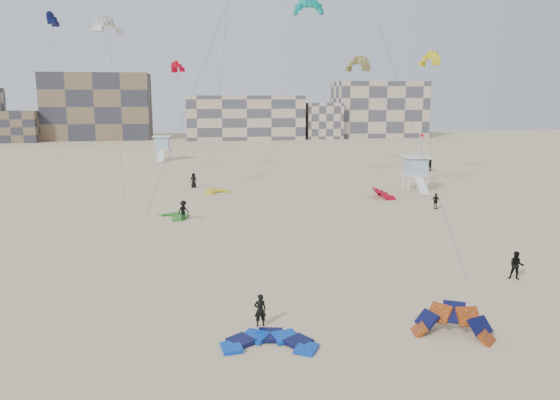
{
  "coord_description": "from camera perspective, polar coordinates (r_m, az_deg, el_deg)",
  "views": [
    {
      "loc": [
        -4.02,
        -24.59,
        11.22
      ],
      "look_at": [
        0.77,
        6.0,
        5.44
      ],
      "focal_mm": 35.0,
      "sensor_mm": 36.0,
      "label": 1
    }
  ],
  "objects": [
    {
      "name": "kite_fly_yellow",
      "position": [
        78.81,
        15.37,
        13.91
      ],
      "size": [
        4.3,
        4.61,
        16.52
      ],
      "rotation": [
        0.0,
        0.0,
        -1.34
      ],
      "color": "yellow",
      "rests_on": "ground"
    },
    {
      "name": "lifeguard_tower_far",
      "position": [
        103.22,
        -12.21,
        5.32
      ],
      "size": [
        3.33,
        6.15,
        4.44
      ],
      "rotation": [
        0.0,
        0.0,
        -0.06
      ],
      "color": "white",
      "rests_on": "ground"
    },
    {
      "name": "condo_mid",
      "position": [
        155.31,
        -3.76,
        8.62
      ],
      "size": [
        32.0,
        16.0,
        12.0
      ],
      "primitive_type": "cube",
      "color": "#C8AD93",
      "rests_on": "ground"
    },
    {
      "name": "kitesurfer_e",
      "position": [
        70.43,
        -9.03,
        2.05
      ],
      "size": [
        1.03,
        0.78,
        1.89
      ],
      "primitive_type": "imported",
      "rotation": [
        0.0,
        0.0,
        -0.21
      ],
      "color": "black",
      "rests_on": "ground"
    },
    {
      "name": "kitesurfer_b",
      "position": [
        37.46,
        23.48,
        -6.31
      ],
      "size": [
        1.11,
        1.03,
        1.82
      ],
      "primitive_type": "imported",
      "rotation": [
        0.0,
        0.0,
        -0.51
      ],
      "color": "black",
      "rests_on": "ground"
    },
    {
      "name": "kite_ground_green",
      "position": [
        53.19,
        -10.99,
        -1.8
      ],
      "size": [
        4.64,
        4.54,
        1.13
      ],
      "primitive_type": null,
      "rotation": [
        0.14,
        0.0,
        -1.11
      ],
      "color": "#3A8220",
      "rests_on": "ground"
    },
    {
      "name": "condo_west_b",
      "position": [
        160.72,
        -18.45,
        9.25
      ],
      "size": [
        28.0,
        14.0,
        18.0
      ],
      "primitive_type": "cube",
      "color": "brown",
      "rests_on": "ground"
    },
    {
      "name": "flagpole",
      "position": [
        68.19,
        14.27,
        4.05
      ],
      "size": [
        0.59,
        0.09,
        7.32
      ],
      "color": "white",
      "rests_on": "ground"
    },
    {
      "name": "kite_fly_grey",
      "position": [
        62.05,
        -17.52,
        16.88
      ],
      "size": [
        4.91,
        8.24,
        18.98
      ],
      "rotation": [
        0.0,
        0.0,
        0.89
      ],
      "color": "silver",
      "rests_on": "ground"
    },
    {
      "name": "condo_fill_left",
      "position": [
        159.53,
        -25.85,
        6.93
      ],
      "size": [
        12.0,
        10.0,
        8.0
      ],
      "primitive_type": "cube",
      "color": "brown",
      "rests_on": "ground"
    },
    {
      "name": "kite_fly_teal_b",
      "position": [
        80.29,
        2.99,
        19.34
      ],
      "size": [
        7.5,
        7.23,
        23.96
      ],
      "rotation": [
        0.0,
        0.0,
        -0.24
      ],
      "color": "#008E7C",
      "rests_on": "ground"
    },
    {
      "name": "lifeguard_tower_near",
      "position": [
        69.43,
        13.99,
        2.72
      ],
      "size": [
        3.3,
        5.96,
        4.25
      ],
      "rotation": [
        0.0,
        0.0,
        -0.1
      ],
      "color": "white",
      "rests_on": "ground"
    },
    {
      "name": "kite_ground_red_far",
      "position": [
        63.89,
        10.79,
        0.27
      ],
      "size": [
        3.97,
        3.79,
        3.33
      ],
      "primitive_type": null,
      "rotation": [
        0.57,
        0.0,
        1.54
      ],
      "color": "red",
      "rests_on": "ground"
    },
    {
      "name": "kitesurfer_d",
      "position": [
        58.26,
        15.97,
        -0.12
      ],
      "size": [
        0.93,
        1.0,
        1.65
      ],
      "primitive_type": "imported",
      "rotation": [
        0.0,
        0.0,
        2.28
      ],
      "color": "black",
      "rests_on": "ground"
    },
    {
      "name": "kite_fly_navy",
      "position": [
        77.57,
        -22.69,
        16.95
      ],
      "size": [
        3.28,
        8.64,
        21.07
      ],
      "rotation": [
        0.0,
        0.0,
        1.62
      ],
      "color": "#0E1040",
      "rests_on": "ground"
    },
    {
      "name": "kitesurfer_main",
      "position": [
        27.7,
        -2.09,
        -11.43
      ],
      "size": [
        0.63,
        0.43,
        1.69
      ],
      "primitive_type": "imported",
      "rotation": [
        0.0,
        0.0,
        3.18
      ],
      "color": "black",
      "rests_on": "ground"
    },
    {
      "name": "kite_ground_yellow",
      "position": [
        66.16,
        -6.56,
        0.74
      ],
      "size": [
        4.64,
        4.71,
        1.61
      ],
      "primitive_type": null,
      "rotation": [
        0.23,
        0.0,
        0.54
      ],
      "color": "yellow",
      "rests_on": "ground"
    },
    {
      "name": "kite_fly_red",
      "position": [
        81.92,
        -10.67,
        13.41
      ],
      "size": [
        3.97,
        3.92,
        15.71
      ],
      "rotation": [
        0.0,
        0.0,
        2.04
      ],
      "color": "red",
      "rests_on": "ground"
    },
    {
      "name": "kite_ground_blue",
      "position": [
        26.01,
        -1.13,
        -14.99
      ],
      "size": [
        4.64,
        4.8,
        0.72
      ],
      "primitive_type": null,
      "rotation": [
        0.05,
        0.0,
        -0.19
      ],
      "color": "blue",
      "rests_on": "ground"
    },
    {
      "name": "kite_ground_orange",
      "position": [
        28.29,
        17.57,
        -13.32
      ],
      "size": [
        4.91,
        4.93,
        3.66
      ],
      "primitive_type": null,
      "rotation": [
        0.78,
        0.0,
        -0.48
      ],
      "color": "#E65419",
      "rests_on": "ground"
    },
    {
      "name": "kite_fly_olive",
      "position": [
        62.4,
        8.15,
        13.76
      ],
      "size": [
        10.54,
        8.65,
        14.93
      ],
      "rotation": [
        0.0,
        0.0,
        -1.05
      ],
      "color": "brown",
      "rests_on": "ground"
    },
    {
      "name": "condo_east",
      "position": [
        165.68,
        10.26,
        9.29
      ],
      "size": [
        26.0,
        14.0,
        16.0
      ],
      "primitive_type": "cube",
      "color": "#C8AD93",
      "rests_on": "ground"
    },
    {
      "name": "ground",
      "position": [
        27.33,
        0.36,
        -13.67
      ],
      "size": [
        320.0,
        320.0,
        0.0
      ],
      "primitive_type": "plane",
      "color": "#CEBA8A",
      "rests_on": "ground"
    },
    {
      "name": "kitesurfer_c",
      "position": [
        51.59,
        -10.06,
        -1.09
      ],
      "size": [
        1.39,
        1.3,
        1.88
      ],
      "primitive_type": "imported",
      "rotation": [
        0.0,
        0.0,
        0.67
      ],
      "color": "black",
      "rests_on": "ground"
    },
    {
      "name": "kitesurfer_f",
      "position": [
        89.09,
        15.41,
        3.54
      ],
      "size": [
        0.76,
        1.73,
        1.8
      ],
      "primitive_type": "imported",
      "rotation": [
        0.0,
        0.0,
        -1.71
      ],
      "color": "black",
      "rests_on": "ground"
    },
    {
      "name": "condo_fill_right",
      "position": [
        156.91,
        4.42,
        8.27
      ],
      "size": [
        10.0,
        10.0,
        10.0
      ],
      "primitive_type": "cube",
      "color": "#C8AD93",
      "rests_on": "ground"
    }
  ]
}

